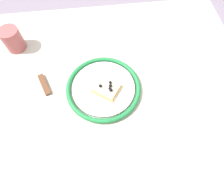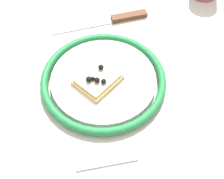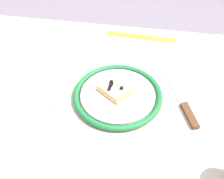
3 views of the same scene
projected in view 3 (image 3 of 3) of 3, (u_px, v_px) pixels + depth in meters
dining_table at (98, 122)px, 0.93m from camera, size 0.97×0.80×0.71m
plate at (118, 95)px, 0.88m from camera, size 0.26×0.26×0.02m
pizza_slice_near at (115, 89)px, 0.88m from camera, size 0.11×0.11×0.03m
knife at (185, 107)px, 0.86m from camera, size 0.11×0.23×0.01m
fork at (58, 86)px, 0.92m from camera, size 0.07×0.20×0.00m
measuring_tape at (141, 37)px, 1.10m from camera, size 0.25×0.04×0.00m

